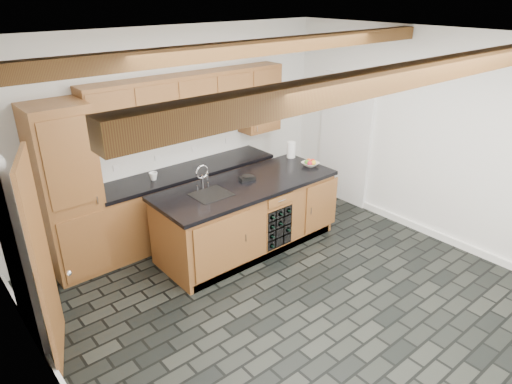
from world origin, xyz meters
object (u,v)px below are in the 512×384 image
Objects in this scene: island at (248,216)px; fruit_bowl at (310,164)px; paper_towel at (291,150)px; kitchen_scale at (247,178)px.

island is 10.88× the size of fruit_bowl.
kitchen_scale is at bearing -165.86° from paper_towel.
paper_towel is (0.04, 0.43, 0.09)m from fruit_bowl.
paper_towel is at bearing 84.73° from fruit_bowl.
kitchen_scale is at bearing 53.96° from island.
paper_towel is (1.11, 0.36, 0.58)m from island.
kitchen_scale reaches higher than island.
island is 1.18m from fruit_bowl.
fruit_bowl is (1.07, -0.08, 0.49)m from island.
island is 10.48× the size of paper_towel.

